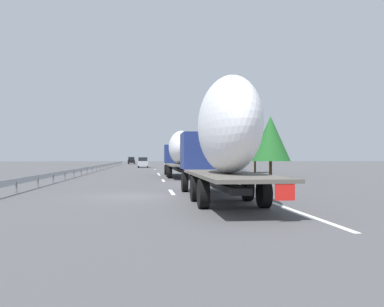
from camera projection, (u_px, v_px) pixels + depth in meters
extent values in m
plane|color=#4C4C4F|center=(143.00, 170.00, 58.76)|extent=(260.00, 260.00, 0.00)
cube|color=white|center=(172.00, 192.00, 21.20)|extent=(3.20, 0.20, 0.01)
cube|color=white|center=(163.00, 180.00, 31.86)|extent=(3.20, 0.20, 0.01)
cube|color=white|center=(159.00, 175.00, 42.09)|extent=(3.20, 0.20, 0.01)
cube|color=white|center=(158.00, 173.00, 45.62)|extent=(3.20, 0.20, 0.01)
cube|color=white|center=(155.00, 169.00, 61.78)|extent=(3.20, 0.20, 0.01)
cube|color=white|center=(154.00, 167.00, 73.60)|extent=(3.20, 0.20, 0.01)
cube|color=white|center=(154.00, 167.00, 74.02)|extent=(3.20, 0.20, 0.01)
cube|color=white|center=(178.00, 169.00, 64.34)|extent=(110.00, 0.20, 0.01)
cube|color=navy|center=(177.00, 154.00, 42.36)|extent=(2.40, 2.50, 1.90)
cube|color=black|center=(176.00, 149.00, 43.46)|extent=(0.08, 2.12, 0.80)
cube|color=#262628|center=(179.00, 169.00, 39.38)|extent=(10.99, 0.70, 0.24)
cube|color=#59544C|center=(181.00, 165.00, 36.42)|extent=(9.55, 2.50, 0.12)
ellipsoid|color=white|center=(181.00, 147.00, 36.76)|extent=(7.07, 2.20, 2.99)
cube|color=red|center=(195.00, 169.00, 31.77)|extent=(0.04, 0.56, 0.56)
cylinder|color=black|center=(166.00, 170.00, 42.23)|extent=(1.04, 0.30, 1.04)
cylinder|color=black|center=(187.00, 170.00, 42.47)|extent=(1.04, 0.30, 1.04)
cylinder|color=black|center=(168.00, 171.00, 37.48)|extent=(1.04, 0.35, 1.04)
cylinder|color=black|center=(192.00, 171.00, 37.72)|extent=(1.04, 0.35, 1.04)
cylinder|color=black|center=(170.00, 172.00, 35.09)|extent=(1.04, 0.35, 1.04)
cylinder|color=black|center=(195.00, 172.00, 35.34)|extent=(1.04, 0.35, 1.04)
cube|color=navy|center=(205.00, 151.00, 21.57)|extent=(2.40, 2.50, 1.90)
cube|color=black|center=(203.00, 142.00, 22.66)|extent=(0.08, 2.12, 0.80)
cube|color=#262628|center=(215.00, 182.00, 18.64)|extent=(10.78, 0.70, 0.24)
cube|color=#59544C|center=(227.00, 175.00, 15.74)|extent=(9.31, 2.50, 0.12)
ellipsoid|color=white|center=(228.00, 125.00, 15.60)|extent=(6.05, 2.20, 3.68)
cube|color=red|center=(285.00, 190.00, 11.21)|extent=(0.04, 0.56, 0.56)
cylinder|color=black|center=(185.00, 182.00, 21.43)|extent=(1.04, 0.30, 1.04)
cylinder|color=black|center=(226.00, 182.00, 21.67)|extent=(1.04, 0.30, 1.04)
cylinder|color=black|center=(195.00, 189.00, 16.80)|extent=(1.04, 0.35, 1.04)
cylinder|color=black|center=(248.00, 188.00, 17.04)|extent=(1.04, 0.35, 1.04)
cylinder|color=black|center=(203.00, 194.00, 14.42)|extent=(1.04, 0.35, 1.04)
cylinder|color=black|center=(264.00, 193.00, 14.66)|extent=(1.04, 0.35, 1.04)
cube|color=#ADB2B7|center=(143.00, 163.00, 71.89)|extent=(4.07, 1.75, 0.84)
cube|color=black|center=(143.00, 159.00, 71.59)|extent=(2.24, 1.54, 0.65)
cylinder|color=black|center=(139.00, 166.00, 73.05)|extent=(0.64, 0.22, 0.64)
cylinder|color=black|center=(147.00, 166.00, 73.22)|extent=(0.64, 0.22, 0.64)
cylinder|color=black|center=(138.00, 166.00, 70.54)|extent=(0.64, 0.22, 0.64)
cylinder|color=black|center=(147.00, 166.00, 70.72)|extent=(0.64, 0.22, 0.64)
cube|color=black|center=(131.00, 161.00, 110.70)|extent=(4.54, 1.81, 0.84)
cube|color=black|center=(131.00, 158.00, 110.37)|extent=(2.50, 1.59, 0.75)
cylinder|color=black|center=(129.00, 163.00, 112.00)|extent=(0.64, 0.22, 0.64)
cylinder|color=black|center=(135.00, 163.00, 112.18)|extent=(0.64, 0.22, 0.64)
cylinder|color=black|center=(128.00, 163.00, 109.21)|extent=(0.64, 0.22, 0.64)
cylinder|color=black|center=(134.00, 163.00, 109.38)|extent=(0.64, 0.22, 0.64)
cylinder|color=gray|center=(193.00, 162.00, 54.78)|extent=(0.10, 0.10, 2.38)
cube|color=#2D569E|center=(193.00, 150.00, 54.80)|extent=(0.06, 0.90, 0.70)
cylinder|color=#472D19|center=(271.00, 169.00, 36.04)|extent=(0.26, 0.26, 1.48)
cone|color=#1E5B23|center=(271.00, 139.00, 36.06)|extent=(3.48, 3.48, 3.99)
cylinder|color=#472D19|center=(186.00, 162.00, 99.65)|extent=(0.33, 0.33, 1.31)
cone|color=#194C1E|center=(186.00, 150.00, 99.68)|extent=(2.90, 2.90, 4.39)
cylinder|color=#472D19|center=(255.00, 165.00, 47.87)|extent=(0.25, 0.25, 1.73)
cone|color=#194C1E|center=(255.00, 136.00, 47.90)|extent=(3.26, 3.26, 5.18)
cylinder|color=#472D19|center=(231.00, 164.00, 59.60)|extent=(0.32, 0.32, 1.68)
cone|color=#194C1E|center=(231.00, 145.00, 59.63)|extent=(3.85, 3.85, 3.79)
cylinder|color=#472D19|center=(197.00, 162.00, 93.36)|extent=(0.31, 0.31, 1.57)
cone|color=#286B2D|center=(197.00, 148.00, 93.39)|extent=(3.18, 3.18, 4.80)
cylinder|color=#472D19|center=(196.00, 161.00, 92.04)|extent=(0.30, 0.30, 1.83)
cone|color=#1E5B23|center=(196.00, 148.00, 92.07)|extent=(3.05, 3.05, 4.28)
cube|color=#9EA0A5|center=(103.00, 165.00, 61.08)|extent=(94.00, 0.06, 0.32)
cube|color=slate|center=(16.00, 187.00, 20.46)|extent=(0.10, 0.10, 0.60)
cube|color=slate|center=(38.00, 182.00, 24.53)|extent=(0.10, 0.10, 0.60)
cube|color=slate|center=(53.00, 179.00, 28.59)|extent=(0.10, 0.10, 0.60)
cube|color=slate|center=(65.00, 176.00, 32.65)|extent=(0.10, 0.10, 0.60)
cube|color=slate|center=(74.00, 174.00, 36.71)|extent=(0.10, 0.10, 0.60)
cube|color=slate|center=(81.00, 172.00, 40.77)|extent=(0.10, 0.10, 0.60)
cube|color=slate|center=(87.00, 171.00, 44.83)|extent=(0.10, 0.10, 0.60)
cube|color=slate|center=(92.00, 170.00, 48.90)|extent=(0.10, 0.10, 0.60)
cube|color=slate|center=(96.00, 169.00, 52.96)|extent=(0.10, 0.10, 0.60)
cube|color=slate|center=(100.00, 168.00, 57.02)|extent=(0.10, 0.10, 0.60)
cube|color=slate|center=(103.00, 167.00, 61.08)|extent=(0.10, 0.10, 0.60)
cube|color=slate|center=(106.00, 167.00, 65.14)|extent=(0.10, 0.10, 0.60)
cube|color=slate|center=(108.00, 166.00, 69.20)|extent=(0.10, 0.10, 0.60)
cube|color=slate|center=(110.00, 166.00, 73.27)|extent=(0.10, 0.10, 0.60)
cube|color=slate|center=(112.00, 165.00, 77.33)|extent=(0.10, 0.10, 0.60)
cube|color=slate|center=(114.00, 165.00, 81.39)|extent=(0.10, 0.10, 0.60)
cube|color=slate|center=(115.00, 165.00, 85.45)|extent=(0.10, 0.10, 0.60)
cube|color=slate|center=(117.00, 164.00, 89.51)|extent=(0.10, 0.10, 0.60)
cube|color=slate|center=(118.00, 164.00, 93.57)|extent=(0.10, 0.10, 0.60)
cube|color=slate|center=(119.00, 164.00, 97.64)|extent=(0.10, 0.10, 0.60)
cube|color=slate|center=(120.00, 163.00, 101.70)|extent=(0.10, 0.10, 0.60)
cube|color=slate|center=(121.00, 163.00, 105.76)|extent=(0.10, 0.10, 0.60)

